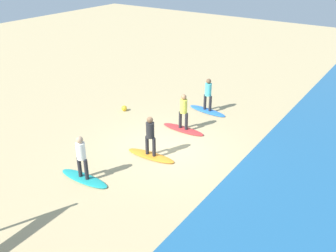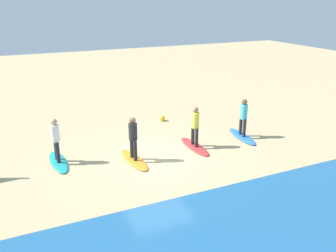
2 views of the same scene
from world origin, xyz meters
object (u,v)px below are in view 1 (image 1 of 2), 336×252
surfboard_red (183,129)px  surfboard_teal (84,178)px  surfboard_blue (207,111)px  beach_ball (124,108)px  surfer_blue (208,92)px  surfboard_orange (151,156)px  surfer_teal (81,154)px  surfer_orange (150,133)px  surfer_red (184,109)px

surfboard_red → surfboard_teal: size_ratio=1.00×
surfboard_blue → beach_ball: bearing=-140.1°
surfboard_blue → surfer_blue: surfer_blue is taller
surfboard_blue → surfboard_orange: bearing=-79.9°
surfboard_red → surfer_teal: surfer_teal is taller
surfboard_red → surfer_blue: bearing=92.7°
surfer_orange → beach_ball: size_ratio=5.75×
surfer_red → surfer_teal: same height
surfboard_blue → surfer_orange: surfer_orange is taller
surfboard_red → beach_ball: bearing=177.9°
surfboard_orange → surfboard_blue: bearing=89.1°
surfer_red → surfboard_teal: bearing=-8.6°
surfer_red → surfboard_red: bearing=-14.0°
surfboard_red → surfboard_orange: (2.68, 0.20, 0.00)m
surfboard_blue → surfer_teal: bearing=-88.5°
surfer_blue → surfer_red: same height
surfboard_blue → surfer_red: (2.43, 0.12, 0.99)m
surfboard_teal → surfer_orange: bearing=66.6°
surfer_orange → surfer_blue: bearing=-176.4°
surfboard_red → beach_ball: (-0.13, -3.60, 0.10)m
surfboard_red → surfer_orange: surfer_orange is taller
surfer_blue → surfboard_red: (2.43, 0.12, -0.99)m
surfboard_red → surfboard_orange: bearing=-85.8°
surfer_red → surfboard_teal: surfer_red is taller
surfboard_orange → surfboard_teal: same height
surfer_teal → beach_ball: 6.17m
surfer_teal → beach_ball: bearing=-152.7°
surfboard_teal → surfboard_orange: bearing=66.6°
surfboard_orange → surfer_orange: surfer_orange is taller
surfer_red → surfboard_teal: (5.29, -0.80, -0.99)m
surfboard_blue → surfer_teal: (7.72, -0.68, 0.99)m
surfer_red → surfer_orange: bearing=4.3°
surfboard_orange → beach_ball: size_ratio=7.37×
surfer_orange → surfer_teal: 2.80m
surfboard_blue → surfer_blue: 0.99m
surfer_orange → surfboard_blue: bearing=-176.4°
surfboard_red → surfboard_blue: bearing=92.7°
surfboard_orange → surfboard_teal: size_ratio=1.00×
surfboard_red → surfboard_teal: (5.29, -0.80, 0.00)m
surfboard_red → surfer_orange: (2.68, 0.20, 0.99)m
surfer_blue → surfboard_orange: surfer_blue is taller
surfboard_teal → surfer_red: bearing=79.0°
surfboard_blue → surfer_teal: surfer_teal is taller
surfer_teal → surfer_orange: bearing=159.0°
surfboard_red → surfboard_teal: same height
surfboard_red → surfboard_orange: 2.69m
surfboard_blue → surfer_orange: 5.21m
surfer_orange → beach_ball: bearing=-126.5°
surfboard_red → surfer_red: 0.99m
surfer_red → surfer_teal: 5.35m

